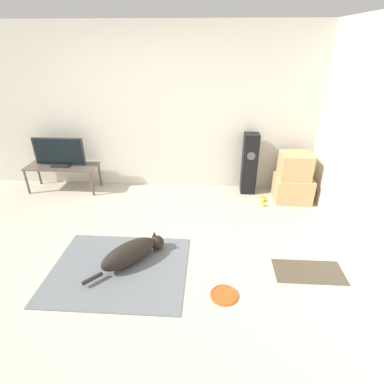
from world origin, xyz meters
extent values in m
plane|color=#BCB29E|center=(0.00, 0.00, 0.00)|extent=(12.00, 12.00, 0.00)
cube|color=beige|center=(0.00, 2.10, 1.27)|extent=(8.00, 0.06, 2.55)
cube|color=slate|center=(-0.08, -0.14, 0.01)|extent=(1.49, 1.21, 0.01)
ellipsoid|color=black|center=(0.02, -0.04, 0.15)|extent=(0.63, 0.66, 0.27)
sphere|color=black|center=(0.29, 0.24, 0.10)|extent=(0.17, 0.17, 0.17)
cone|color=black|center=(0.25, 0.28, 0.20)|extent=(0.06, 0.06, 0.08)
cone|color=black|center=(0.32, 0.21, 0.20)|extent=(0.06, 0.06, 0.08)
cylinder|color=black|center=(-0.29, -0.37, 0.07)|extent=(0.18, 0.19, 0.04)
cylinder|color=#DB511E|center=(1.08, -0.45, 0.01)|extent=(0.28, 0.28, 0.02)
torus|color=#DB511E|center=(1.08, -0.45, 0.02)|extent=(0.27, 0.27, 0.02)
cube|color=tan|center=(2.21, 1.67, 0.19)|extent=(0.56, 0.49, 0.38)
cube|color=tan|center=(2.19, 1.66, 0.58)|extent=(0.45, 0.40, 0.38)
cube|color=black|center=(1.54, 1.90, 0.50)|extent=(0.23, 0.23, 0.99)
cylinder|color=#4C4C51|center=(1.54, 1.78, 0.67)|extent=(0.13, 0.00, 0.13)
cube|color=brown|center=(-1.54, 1.79, 0.42)|extent=(1.15, 0.43, 0.02)
cylinder|color=brown|center=(-2.08, 1.60, 0.21)|extent=(0.04, 0.04, 0.41)
cylinder|color=brown|center=(-0.99, 1.60, 0.21)|extent=(0.04, 0.04, 0.41)
cylinder|color=brown|center=(-2.08, 1.97, 0.21)|extent=(0.04, 0.04, 0.41)
cylinder|color=brown|center=(-0.99, 1.97, 0.21)|extent=(0.04, 0.04, 0.41)
cube|color=#232326|center=(-1.54, 1.79, 0.45)|extent=(0.29, 0.20, 0.03)
cube|color=#232326|center=(-1.54, 1.79, 0.68)|extent=(0.82, 0.04, 0.44)
cube|color=black|center=(-1.54, 1.77, 0.68)|extent=(0.75, 0.01, 0.40)
sphere|color=#C6E033|center=(1.73, 1.40, 0.03)|extent=(0.07, 0.07, 0.07)
sphere|color=#C6E033|center=(1.74, 1.65, 0.03)|extent=(0.07, 0.07, 0.07)
sphere|color=#C6E033|center=(1.76, 1.56, 0.03)|extent=(0.07, 0.07, 0.07)
cube|color=#4C4233|center=(2.02, -0.05, 0.00)|extent=(0.75, 0.39, 0.01)
camera|label=1|loc=(0.89, -2.66, 2.27)|focal=28.00mm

